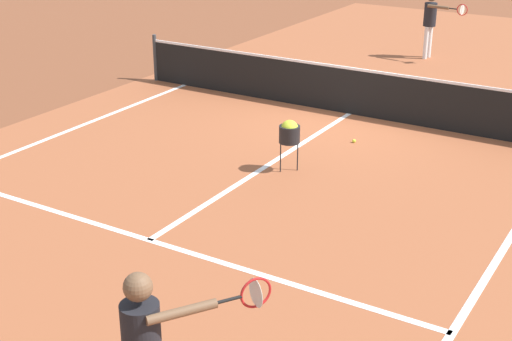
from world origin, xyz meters
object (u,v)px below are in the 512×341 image
at_px(ball_hopper, 290,132).
at_px(tennis_ball_near_net, 354,141).
at_px(net, 350,90).
at_px(player_far, 431,17).

distance_m(ball_hopper, tennis_ball_near_net, 1.94).
relative_size(net, player_far, 5.86).
distance_m(net, player_far, 5.40).
distance_m(net, ball_hopper, 3.33).
bearing_deg(ball_hopper, tennis_ball_near_net, 78.76).
height_order(net, tennis_ball_near_net, net).
height_order(player_far, ball_hopper, player_far).
relative_size(player_far, tennis_ball_near_net, 25.72).
bearing_deg(tennis_ball_near_net, ball_hopper, -101.24).
xyz_separation_m(player_far, ball_hopper, (0.64, -8.67, -0.38)).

